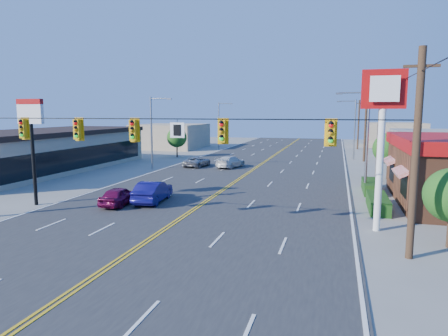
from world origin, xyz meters
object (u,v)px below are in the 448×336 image
(kfc_pylon, at_px, (382,118))
(car_blue, at_px, (153,192))
(car_white, at_px, (230,162))
(car_silver, at_px, (197,162))
(pizza_hut_sign, at_px, (31,129))
(car_magenta, at_px, (119,197))
(signal_span, at_px, (153,141))

(kfc_pylon, relative_size, car_blue, 1.89)
(car_blue, bearing_deg, car_white, -98.59)
(kfc_pylon, xyz_separation_m, car_blue, (-14.57, 2.84, -5.30))
(kfc_pylon, height_order, car_silver, kfc_pylon)
(kfc_pylon, bearing_deg, pizza_hut_sign, 180.00)
(car_magenta, relative_size, car_white, 0.81)
(signal_span, height_order, pizza_hut_sign, signal_span)
(kfc_pylon, xyz_separation_m, car_silver, (-17.80, 21.12, -5.46))
(signal_span, xyz_separation_m, kfc_pylon, (11.12, 4.00, 1.16))
(pizza_hut_sign, relative_size, car_blue, 1.52)
(pizza_hut_sign, bearing_deg, car_blue, 20.94)
(car_white, relative_size, car_silver, 1.07)
(car_silver, bearing_deg, signal_span, 111.72)
(signal_span, relative_size, car_white, 5.38)
(car_white, height_order, car_silver, car_white)
(pizza_hut_sign, relative_size, car_magenta, 1.86)
(car_magenta, distance_m, car_silver, 19.85)
(car_magenta, height_order, car_blue, car_blue)
(signal_span, relative_size, pizza_hut_sign, 3.55)
(kfc_pylon, xyz_separation_m, car_magenta, (-16.34, 1.33, -5.42))
(car_blue, bearing_deg, car_silver, -86.43)
(car_white, bearing_deg, kfc_pylon, 137.46)
(pizza_hut_sign, xyz_separation_m, car_silver, (4.20, 21.12, -4.59))
(signal_span, xyz_separation_m, car_silver, (-6.68, 25.12, -4.30))
(signal_span, xyz_separation_m, pizza_hut_sign, (-10.88, 4.00, 0.30))
(kfc_pylon, xyz_separation_m, pizza_hut_sign, (-22.00, 0.00, -0.86))
(kfc_pylon, distance_m, car_blue, 15.77)
(kfc_pylon, relative_size, car_silver, 2.01)
(car_blue, bearing_deg, pizza_hut_sign, 14.50)
(signal_span, relative_size, car_magenta, 6.60)
(signal_span, bearing_deg, car_magenta, 134.45)
(car_blue, xyz_separation_m, car_white, (0.70, 18.60, -0.09))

